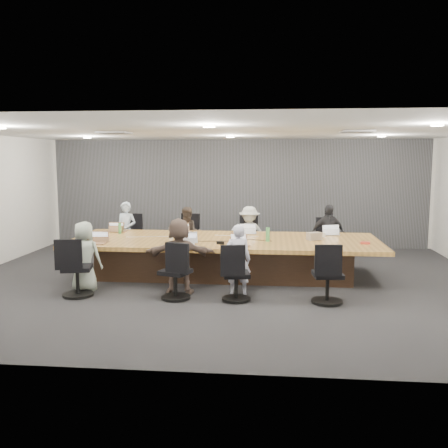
# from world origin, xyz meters

# --- Properties ---
(floor) EXTENTS (10.00, 8.00, 0.00)m
(floor) POSITION_xyz_m (0.00, 0.00, 0.00)
(floor) COLOR #27272A
(floor) RESTS_ON ground
(ceiling) EXTENTS (10.00, 8.00, 0.00)m
(ceiling) POSITION_xyz_m (0.00, 0.00, 2.80)
(ceiling) COLOR white
(ceiling) RESTS_ON wall_back
(wall_back) EXTENTS (10.00, 0.00, 2.80)m
(wall_back) POSITION_xyz_m (0.00, 4.00, 1.40)
(wall_back) COLOR silver
(wall_back) RESTS_ON ground
(wall_front) EXTENTS (10.00, 0.00, 2.80)m
(wall_front) POSITION_xyz_m (0.00, -4.00, 1.40)
(wall_front) COLOR silver
(wall_front) RESTS_ON ground
(curtain) EXTENTS (9.80, 0.04, 2.80)m
(curtain) POSITION_xyz_m (0.00, 3.92, 1.40)
(curtain) COLOR #545459
(curtain) RESTS_ON ground
(conference_table) EXTENTS (6.00, 2.20, 0.74)m
(conference_table) POSITION_xyz_m (0.00, 0.50, 0.40)
(conference_table) COLOR #3C2719
(conference_table) RESTS_ON ground
(chair_0) EXTENTS (0.57, 0.57, 0.80)m
(chair_0) POSITION_xyz_m (-2.38, 2.20, 0.40)
(chair_0) COLOR black
(chair_0) RESTS_ON ground
(chair_1) EXTENTS (0.69, 0.69, 0.84)m
(chair_1) POSITION_xyz_m (-0.94, 2.20, 0.42)
(chair_1) COLOR black
(chair_1) RESTS_ON ground
(chair_2) EXTENTS (0.62, 0.62, 0.79)m
(chair_2) POSITION_xyz_m (0.43, 2.20, 0.39)
(chair_2) COLOR black
(chair_2) RESTS_ON ground
(chair_3) EXTENTS (0.54, 0.54, 0.73)m
(chair_3) POSITION_xyz_m (2.14, 2.20, 0.37)
(chair_3) COLOR black
(chair_3) RESTS_ON ground
(chair_4) EXTENTS (0.65, 0.65, 0.81)m
(chair_4) POSITION_xyz_m (-2.32, -1.20, 0.41)
(chair_4) COLOR black
(chair_4) RESTS_ON ground
(chair_5) EXTENTS (0.66, 0.66, 0.76)m
(chair_5) POSITION_xyz_m (-0.65, -1.20, 0.38)
(chair_5) COLOR black
(chair_5) RESTS_ON ground
(chair_6) EXTENTS (0.57, 0.57, 0.73)m
(chair_6) POSITION_xyz_m (0.36, -1.20, 0.36)
(chair_6) COLOR black
(chair_6) RESTS_ON ground
(chair_7) EXTENTS (0.58, 0.58, 0.78)m
(chair_7) POSITION_xyz_m (1.82, -1.20, 0.39)
(chair_7) COLOR black
(chair_7) RESTS_ON ground
(person_0) EXTENTS (0.55, 0.42, 1.33)m
(person_0) POSITION_xyz_m (-2.38, 1.85, 0.67)
(person_0) COLOR silver
(person_0) RESTS_ON ground
(laptop_0) EXTENTS (0.34, 0.24, 0.02)m
(laptop_0) POSITION_xyz_m (-2.38, 1.30, 0.75)
(laptop_0) COLOR #8C6647
(laptop_0) RESTS_ON conference_table
(person_1) EXTENTS (0.69, 0.59, 1.23)m
(person_1) POSITION_xyz_m (-0.94, 1.85, 0.62)
(person_1) COLOR #392F28
(person_1) RESTS_ON ground
(laptop_1) EXTENTS (0.35, 0.27, 0.02)m
(laptop_1) POSITION_xyz_m (-0.94, 1.30, 0.75)
(laptop_1) COLOR #8C6647
(laptop_1) RESTS_ON conference_table
(person_2) EXTENTS (0.88, 0.61, 1.26)m
(person_2) POSITION_xyz_m (0.43, 1.85, 0.63)
(person_2) COLOR #A0A6A0
(person_2) RESTS_ON ground
(laptop_2) EXTENTS (0.34, 0.24, 0.02)m
(laptop_2) POSITION_xyz_m (0.43, 1.30, 0.75)
(laptop_2) COLOR #B2B2B7
(laptop_2) RESTS_ON conference_table
(person_3) EXTENTS (0.82, 0.47, 1.32)m
(person_3) POSITION_xyz_m (2.14, 1.85, 0.66)
(person_3) COLOR #26272B
(person_3) RESTS_ON ground
(laptop_3) EXTENTS (0.36, 0.27, 0.02)m
(laptop_3) POSITION_xyz_m (2.14, 1.30, 0.75)
(laptop_3) COLOR #B2B2B7
(laptop_3) RESTS_ON conference_table
(person_4) EXTENTS (0.62, 0.42, 1.23)m
(person_4) POSITION_xyz_m (-2.32, -0.85, 0.61)
(person_4) COLOR #A0AE9F
(person_4) RESTS_ON ground
(laptop_4) EXTENTS (0.39, 0.29, 0.02)m
(laptop_4) POSITION_xyz_m (-2.32, -0.30, 0.75)
(laptop_4) COLOR #8C6647
(laptop_4) RESTS_ON conference_table
(person_5) EXTENTS (1.24, 0.48, 1.31)m
(person_5) POSITION_xyz_m (-0.65, -0.85, 0.66)
(person_5) COLOR brown
(person_5) RESTS_ON ground
(laptop_5) EXTENTS (0.39, 0.30, 0.02)m
(laptop_5) POSITION_xyz_m (-0.65, -0.30, 0.75)
(laptop_5) COLOR #B2B2B7
(laptop_5) RESTS_ON conference_table
(person_6) EXTENTS (0.47, 0.34, 1.22)m
(person_6) POSITION_xyz_m (0.36, -0.85, 0.61)
(person_6) COLOR silver
(person_6) RESTS_ON ground
(laptop_6) EXTENTS (0.36, 0.28, 0.02)m
(laptop_6) POSITION_xyz_m (0.36, -0.30, 0.75)
(laptop_6) COLOR #8C6647
(laptop_6) RESTS_ON conference_table
(bottle_green_left) EXTENTS (0.07, 0.07, 0.22)m
(bottle_green_left) POSITION_xyz_m (-2.26, 0.99, 0.85)
(bottle_green_left) COLOR #4BA454
(bottle_green_left) RESTS_ON conference_table
(bottle_green_right) EXTENTS (0.10, 0.10, 0.27)m
(bottle_green_right) POSITION_xyz_m (0.85, 0.30, 0.87)
(bottle_green_right) COLOR #4BA454
(bottle_green_right) RESTS_ON conference_table
(bottle_clear) EXTENTS (0.09, 0.09, 0.24)m
(bottle_clear) POSITION_xyz_m (-1.06, 0.46, 0.86)
(bottle_clear) COLOR silver
(bottle_clear) RESTS_ON conference_table
(cup_white_far) EXTENTS (0.09, 0.09, 0.10)m
(cup_white_far) POSITION_xyz_m (-0.87, 1.05, 0.79)
(cup_white_far) COLOR white
(cup_white_far) RESTS_ON conference_table
(cup_white_near) EXTENTS (0.09, 0.09, 0.09)m
(cup_white_near) POSITION_xyz_m (1.96, 0.95, 0.78)
(cup_white_near) COLOR white
(cup_white_near) RESTS_ON conference_table
(mug_brown) EXTENTS (0.13, 0.13, 0.12)m
(mug_brown) POSITION_xyz_m (-2.65, 0.14, 0.80)
(mug_brown) COLOR brown
(mug_brown) RESTS_ON conference_table
(mic_left) EXTENTS (0.17, 0.12, 0.03)m
(mic_left) POSITION_xyz_m (-0.73, -0.04, 0.76)
(mic_left) COLOR black
(mic_left) RESTS_ON conference_table
(mic_right) EXTENTS (0.18, 0.14, 0.03)m
(mic_right) POSITION_xyz_m (0.32, 0.45, 0.76)
(mic_right) COLOR black
(mic_right) RESTS_ON conference_table
(stapler) EXTENTS (0.15, 0.05, 0.05)m
(stapler) POSITION_xyz_m (-0.01, -0.11, 0.77)
(stapler) COLOR black
(stapler) RESTS_ON conference_table
(canvas_bag) EXTENTS (0.32, 0.28, 0.15)m
(canvas_bag) POSITION_xyz_m (1.74, 0.56, 0.81)
(canvas_bag) COLOR gray
(canvas_bag) RESTS_ON conference_table
(snack_packet) EXTENTS (0.19, 0.15, 0.04)m
(snack_packet) POSITION_xyz_m (2.65, 0.21, 0.76)
(snack_packet) COLOR #CE422F
(snack_packet) RESTS_ON conference_table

